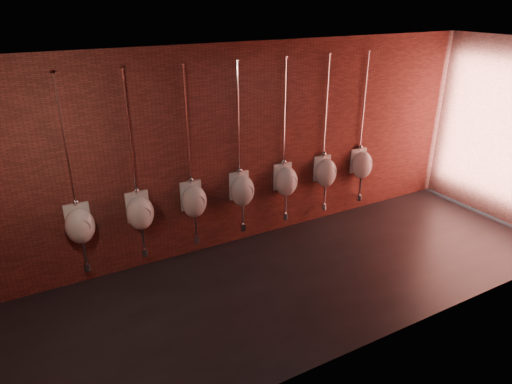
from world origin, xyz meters
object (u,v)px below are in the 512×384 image
urinal_0 (80,225)px  urinal_5 (326,172)px  urinal_1 (140,212)px  urinal_2 (194,200)px  urinal_4 (286,181)px  urinal_6 (362,164)px  urinal_3 (242,190)px

urinal_0 → urinal_5: same height
urinal_1 → urinal_2: size_ratio=1.00×
urinal_4 → urinal_6: 1.65m
urinal_2 → urinal_6: same height
urinal_0 → urinal_3: 2.47m
urinal_2 → urinal_3: 0.82m
urinal_0 → urinal_6: size_ratio=1.00×
urinal_3 → urinal_5: size_ratio=1.00×
urinal_6 → urinal_4: bearing=180.0°
urinal_0 → urinal_1: (0.82, 0.00, 0.00)m
urinal_3 → urinal_6: size_ratio=1.00×
urinal_3 → urinal_5: same height
urinal_0 → urinal_4: size_ratio=1.00×
urinal_0 → urinal_6: 4.94m
urinal_0 → urinal_5: bearing=0.0°
urinal_2 → urinal_6: bearing=0.0°
urinal_4 → urinal_3: bearing=180.0°
urinal_3 → urinal_4: size_ratio=1.00×
urinal_2 → urinal_4: 1.65m
urinal_3 → urinal_0: bearing=180.0°
urinal_1 → urinal_3: bearing=0.0°
urinal_4 → urinal_5: (0.82, 0.00, 0.00)m
urinal_5 → urinal_6: (0.82, 0.00, 0.00)m
urinal_4 → urinal_6: same height
urinal_0 → urinal_5: size_ratio=1.00×
urinal_1 → urinal_6: (4.12, 0.00, 0.00)m
urinal_6 → urinal_1: bearing=180.0°
urinal_0 → urinal_4: (3.29, 0.00, 0.00)m
urinal_5 → urinal_4: bearing=180.0°
urinal_1 → urinal_4: same height
urinal_2 → urinal_5: same height
urinal_6 → urinal_2: bearing=180.0°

